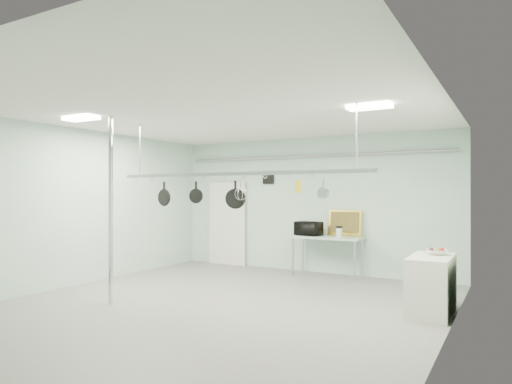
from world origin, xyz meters
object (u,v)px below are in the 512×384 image
Objects in this scene: microwave at (309,229)px; skillet_left at (164,193)px; side_cabinet at (432,285)px; pot_rack at (233,172)px; fruit_bowl at (437,252)px; skillet_mid at (196,192)px; chrome_pole at (111,209)px; prep_table at (327,239)px; coffee_canister at (339,232)px; skillet_right at (235,195)px.

skillet_left is at bearing 77.13° from microwave.
pot_rack is at bearing -159.55° from side_cabinet.
fruit_bowl is 4.78m from skillet_left.
pot_rack reaches higher than skillet_mid.
chrome_pole is 7.62× the size of skillet_left.
side_cabinet is 4.15m from skillet_mid.
prep_table is at bearing 83.09° from pot_rack.
microwave is at bearing 63.31° from skillet_mid.
chrome_pole is at bearing -154.65° from pot_rack.
skillet_left is at bearing -124.07° from coffee_canister.
fruit_bowl is 3.36m from skillet_right.
chrome_pole is 0.67× the size of pot_rack.
side_cabinet is 3.34× the size of skillet_mid.
microwave is (1.88, 4.14, -0.54)m from chrome_pole.
prep_table is 3.47m from skillet_right.
chrome_pole is 5.37m from side_cabinet.
pot_rack is 3.51m from fruit_bowl.
skillet_mid is at bearing 8.26° from skillet_left.
skillet_mid is at bearing 88.55° from microwave.
skillet_left is at bearing 66.14° from chrome_pole.
pot_rack is 13.37× the size of skillet_mid.
prep_table is at bearing 139.21° from side_cabinet.
microwave reaches higher than fruit_bowl.
chrome_pole is 5.62× the size of microwave.
chrome_pole is 2.19m from pot_rack.
microwave is at bearing -172.39° from prep_table.
pot_rack is 11.43× the size of skillet_left.
skillet_left is (-1.90, -3.30, 1.04)m from prep_table.
prep_table is 0.48m from microwave.
coffee_canister is 3.02m from fruit_bowl.
chrome_pole is 1.47m from skillet_mid.
prep_table is at bearing 61.29° from chrome_pole.
microwave is at bearing 144.20° from side_cabinet.
pot_rack is at bearing -102.10° from coffee_canister.
side_cabinet is 0.25× the size of pot_rack.
prep_table is 3.41× the size of skillet_right.
pot_rack is 0.38m from skillet_right.
microwave is at bearing 90.40° from pot_rack.
skillet_right is (-2.91, -1.10, 1.40)m from side_cabinet.
coffee_canister is (-2.25, 2.15, 0.55)m from side_cabinet.
microwave is 1.36× the size of skillet_left.
chrome_pole reaches higher than microwave.
coffee_canister is at bearing 64.19° from skillet_left.
pot_rack is 3.55m from coffee_canister.
chrome_pole is 8.91× the size of skillet_mid.
side_cabinet is 3.41m from skillet_right.
microwave is at bearing -179.24° from coffee_canister.
skillet_mid is (-1.18, -3.30, 1.07)m from prep_table.
fruit_bowl is at bearing 2.76° from skillet_right.
skillet_mid is (-3.73, -1.10, 1.46)m from side_cabinet.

